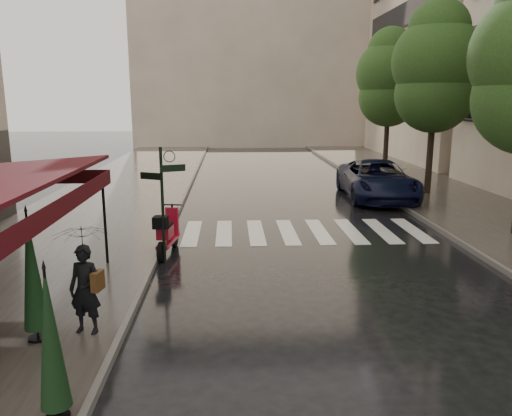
{
  "coord_description": "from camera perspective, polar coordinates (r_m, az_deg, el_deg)",
  "views": [
    {
      "loc": [
        0.57,
        -9.83,
        4.28
      ],
      "look_at": [
        1.26,
        3.34,
        1.4
      ],
      "focal_mm": 35.0,
      "sensor_mm": 36.0,
      "label": 1
    }
  ],
  "objects": [
    {
      "name": "ground",
      "position": [
        10.74,
        -5.9,
        -11.25
      ],
      "size": [
        120.0,
        120.0,
        0.0
      ],
      "primitive_type": "plane",
      "color": "black",
      "rests_on": "ground"
    },
    {
      "name": "curb_far",
      "position": [
        23.27,
        14.25,
        1.53
      ],
      "size": [
        0.12,
        60.0,
        0.16
      ],
      "primitive_type": "cube",
      "color": "#595651",
      "rests_on": "ground"
    },
    {
      "name": "haussmann_far",
      "position": [
        39.53,
        22.01,
        18.69
      ],
      "size": [
        8.0,
        16.0,
        18.5
      ],
      "primitive_type": "cube",
      "color": "tan",
      "rests_on": "ground"
    },
    {
      "name": "parasol_back",
      "position": [
        7.1,
        -22.43,
        -13.64
      ],
      "size": [
        0.4,
        0.4,
        2.16
      ],
      "color": "black",
      "rests_on": "sidewalk_near"
    },
    {
      "name": "tree_far",
      "position": [
        30.26,
        15.03,
        14.14
      ],
      "size": [
        3.8,
        3.8,
        8.16
      ],
      "color": "black",
      "rests_on": "sidewalk_far"
    },
    {
      "name": "crosswalk",
      "position": [
        16.57,
        5.46,
        -2.68
      ],
      "size": [
        7.85,
        3.2,
        0.01
      ],
      "color": "silver",
      "rests_on": "ground"
    },
    {
      "name": "sidewalk_near",
      "position": [
        22.8,
        -15.79,
        1.18
      ],
      "size": [
        6.0,
        60.0,
        0.12
      ],
      "primitive_type": "cube",
      "color": "#38332D",
      "rests_on": "ground"
    },
    {
      "name": "curb_near",
      "position": [
        22.32,
        -8.14,
        1.34
      ],
      "size": [
        0.12,
        60.0,
        0.16
      ],
      "primitive_type": "cube",
      "color": "#595651",
      "rests_on": "ground"
    },
    {
      "name": "parked_car",
      "position": [
        22.52,
        13.65,
        3.17
      ],
      "size": [
        3.07,
        6.14,
        1.67
      ],
      "primitive_type": "imported",
      "rotation": [
        0.0,
        0.0,
        -0.05
      ],
      "color": "black",
      "rests_on": "ground"
    },
    {
      "name": "pedestrian_with_umbrella",
      "position": [
        9.32,
        -19.25,
        -4.19
      ],
      "size": [
        1.16,
        1.18,
        2.44
      ],
      "rotation": [
        0.0,
        0.0,
        -0.22
      ],
      "color": "black",
      "rests_on": "sidewalk_near"
    },
    {
      "name": "signpost",
      "position": [
        13.18,
        -10.63,
        1.4
      ],
      "size": [
        1.17,
        0.29,
        3.1
      ],
      "color": "black",
      "rests_on": "ground"
    },
    {
      "name": "backdrop_building",
      "position": [
        48.23,
        -0.1,
        19.13
      ],
      "size": [
        22.0,
        6.0,
        20.0
      ],
      "primitive_type": "cube",
      "color": "tan",
      "rests_on": "ground"
    },
    {
      "name": "parasol_front",
      "position": [
        9.46,
        -24.26,
        -6.53
      ],
      "size": [
        0.43,
        0.43,
        2.38
      ],
      "color": "black",
      "rests_on": "sidewalk_near"
    },
    {
      "name": "sidewalk_far",
      "position": [
        24.25,
        20.59,
        1.5
      ],
      "size": [
        5.5,
        60.0,
        0.12
      ],
      "primitive_type": "cube",
      "color": "#38332D",
      "rests_on": "ground"
    },
    {
      "name": "tree_mid",
      "position": [
        23.62,
        19.9,
        14.8
      ],
      "size": [
        3.8,
        3.8,
        8.34
      ],
      "color": "black",
      "rests_on": "sidewalk_far"
    },
    {
      "name": "scooter",
      "position": [
        14.18,
        -10.13,
        -2.91
      ],
      "size": [
        0.65,
        1.97,
        1.3
      ],
      "rotation": [
        0.0,
        0.0,
        -0.14
      ],
      "color": "black",
      "rests_on": "ground"
    }
  ]
}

